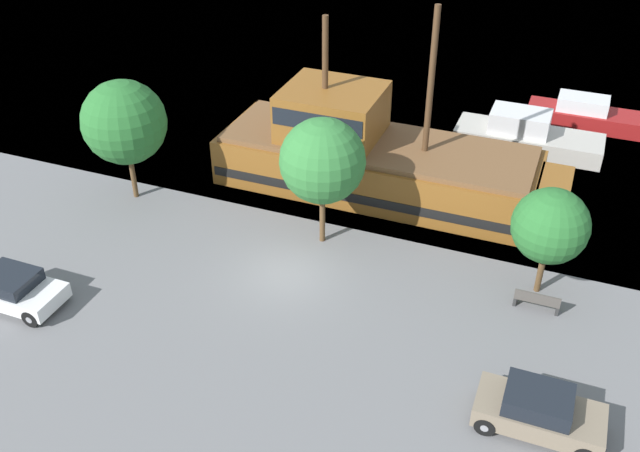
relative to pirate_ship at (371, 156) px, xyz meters
name	(u,v)px	position (x,y,z in m)	size (l,w,h in m)	color
ground_plane	(288,272)	(-1.01, -7.78, -1.71)	(160.00, 160.00, 0.00)	slate
pirate_ship	(371,156)	(0.00, 0.00, 0.00)	(16.48, 5.12, 9.21)	brown
moored_boat_dockside	(588,115)	(9.36, 11.03, -1.07)	(6.86, 2.08, 1.70)	maroon
moored_boat_outer	(526,135)	(6.45, 6.93, -0.94)	(7.64, 2.57, 2.08)	#B7B2A8
parked_car_curb_front	(13,289)	(-9.99, -13.40, -1.02)	(3.80, 1.93, 1.37)	white
parked_car_curb_mid	(539,411)	(9.51, -12.32, -0.96)	(3.94, 1.88, 1.52)	#7F705B
fire_hydrant	(534,385)	(9.22, -10.91, -1.30)	(0.42, 0.25, 0.76)	red
bench_promenade_east	(537,301)	(8.76, -6.45, -1.27)	(1.70, 0.45, 0.85)	#4C4742
tree_row_east	(124,122)	(-10.20, -4.92, 2.19)	(3.85, 3.85, 5.83)	brown
tree_row_mideast	(322,161)	(-0.52, -5.11, 2.22)	(3.57, 3.57, 5.72)	brown
tree_row_midwest	(550,226)	(8.66, -5.23, 1.36)	(2.92, 2.92, 4.53)	brown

